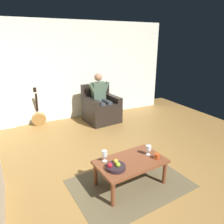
# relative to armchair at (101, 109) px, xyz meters

# --- Properties ---
(ground_plane) EXTENTS (7.57, 7.57, 0.00)m
(ground_plane) POSITION_rel_armchair_xyz_m (0.75, 2.56, -0.34)
(ground_plane) COLOR olive
(wall_back) EXTENTS (5.88, 0.06, 2.57)m
(wall_back) POSITION_rel_armchair_xyz_m (0.75, -0.62, 0.94)
(wall_back) COLOR white
(wall_back) RESTS_ON ground
(rug) EXTENTS (1.81, 1.35, 0.01)m
(rug) POSITION_rel_armchair_xyz_m (0.66, 2.64, -0.34)
(rug) COLOR brown
(rug) RESTS_ON ground
(armchair) EXTENTS (0.89, 0.87, 0.98)m
(armchair) POSITION_rel_armchair_xyz_m (0.00, 0.00, 0.00)
(armchair) COLOR black
(armchair) RESTS_ON ground
(person_seated) EXTENTS (0.62, 0.62, 1.27)m
(person_seated) POSITION_rel_armchair_xyz_m (-0.00, 0.01, 0.34)
(person_seated) COLOR #485D4A
(person_seated) RESTS_ON ground
(coffee_table) EXTENTS (1.06, 0.69, 0.40)m
(coffee_table) POSITION_rel_armchair_xyz_m (0.66, 2.64, 0.00)
(coffee_table) COLOR brown
(coffee_table) RESTS_ON ground
(guitar) EXTENTS (0.35, 0.30, 0.96)m
(guitar) POSITION_rel_armchair_xyz_m (1.55, -0.42, -0.13)
(guitar) COLOR #AA7B3F
(guitar) RESTS_ON ground
(radiator) EXTENTS (0.55, 0.06, 0.64)m
(radiator) POSITION_rel_armchair_xyz_m (2.37, -0.55, -0.03)
(radiator) COLOR white
(radiator) RESTS_ON ground
(wine_glass_near) EXTENTS (0.08, 0.08, 0.15)m
(wine_glass_near) POSITION_rel_armchair_xyz_m (0.33, 2.60, 0.16)
(wine_glass_near) COLOR silver
(wine_glass_near) RESTS_ON coffee_table
(wine_glass_far) EXTENTS (0.08, 0.08, 0.17)m
(wine_glass_far) POSITION_rel_armchair_xyz_m (1.01, 2.48, 0.17)
(wine_glass_far) COLOR silver
(wine_glass_far) RESTS_ON coffee_table
(fruit_bowl) EXTENTS (0.27, 0.27, 0.11)m
(fruit_bowl) POSITION_rel_armchair_xyz_m (0.95, 2.72, 0.09)
(fruit_bowl) COLOR #2A1D23
(fruit_bowl) RESTS_ON coffee_table
(candle_jar) EXTENTS (0.08, 0.08, 0.08)m
(candle_jar) POSITION_rel_armchair_xyz_m (0.28, 2.76, 0.10)
(candle_jar) COLOR #B1451E
(candle_jar) RESTS_ON coffee_table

